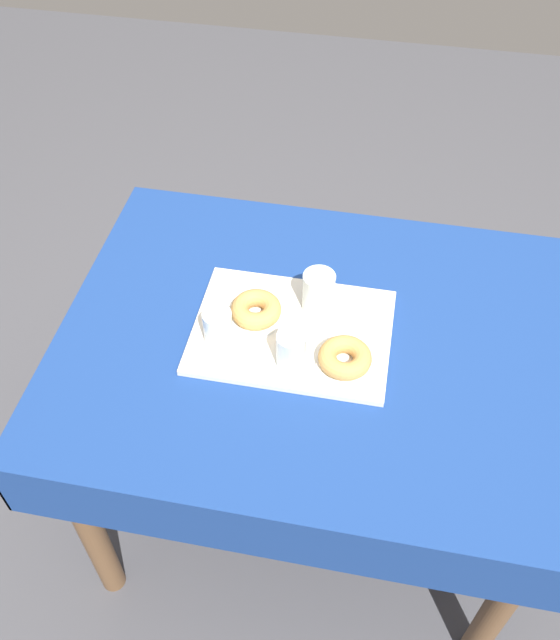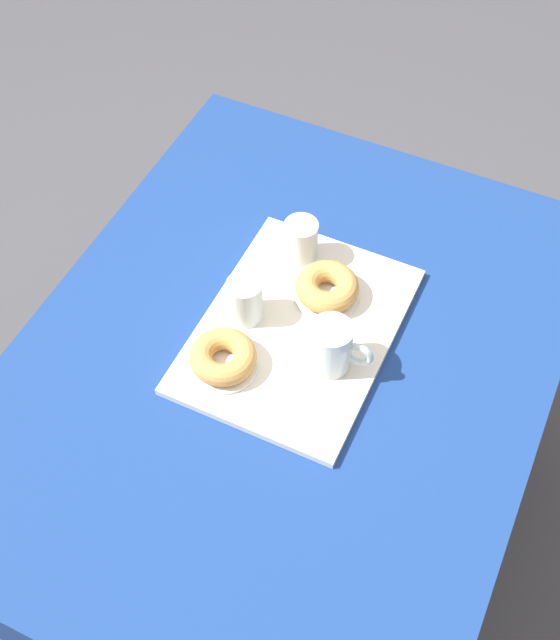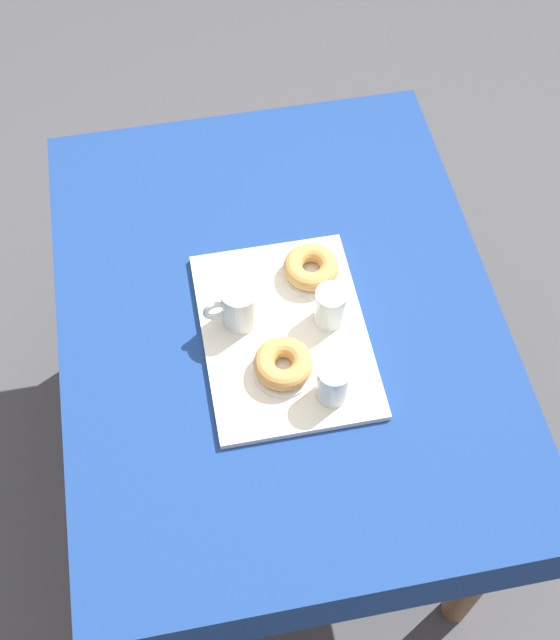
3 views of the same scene
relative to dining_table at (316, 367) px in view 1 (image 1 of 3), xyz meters
The scene contains 10 objects.
ground_plane 0.64m from the dining_table, ahead, with size 6.00×6.00×0.00m, color #47474C.
dining_table is the anchor object (origin of this frame).
serving_tray 0.13m from the dining_table, behind, with size 0.44×0.33×0.01m, color silver.
tea_mug_left 0.19m from the dining_table, 98.82° to the left, with size 0.07×0.11×0.10m.
water_glass_near 0.19m from the dining_table, 114.78° to the right, with size 0.06×0.06×0.09m.
water_glass_far 0.27m from the dining_table, 163.31° to the right, with size 0.06×0.06×0.09m.
donut_plate_left 0.19m from the dining_table, behind, with size 0.12×0.12×0.01m, color white.
sugar_donut_left 0.21m from the dining_table, behind, with size 0.11×0.11×0.04m, color tan.
donut_plate_right 0.16m from the dining_table, 49.17° to the right, with size 0.12×0.12×0.01m, color white.
sugar_donut_right 0.18m from the dining_table, 49.17° to the right, with size 0.11×0.11×0.04m, color tan.
Camera 1 is at (0.11, -1.00, 1.93)m, focal length 38.64 mm.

